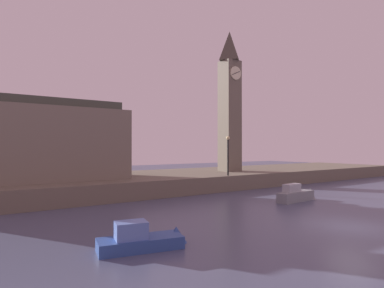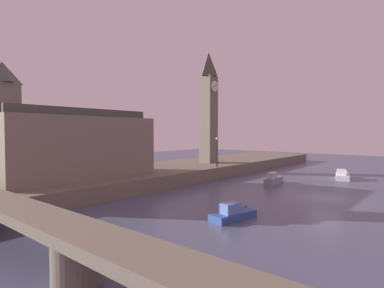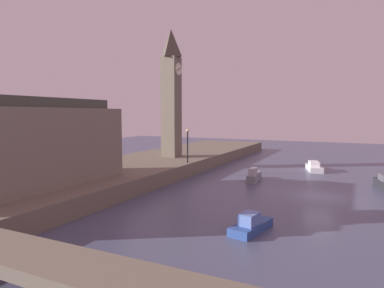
{
  "view_description": "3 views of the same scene",
  "coord_description": "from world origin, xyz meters",
  "px_view_note": "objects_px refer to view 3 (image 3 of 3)",
  "views": [
    {
      "loc": [
        -16.77,
        -9.57,
        4.3
      ],
      "look_at": [
        1.76,
        17.94,
        4.61
      ],
      "focal_mm": 30.05,
      "sensor_mm": 36.0,
      "label": 1
    },
    {
      "loc": [
        -29.13,
        -8.52,
        6.05
      ],
      "look_at": [
        1.01,
        16.54,
        4.53
      ],
      "focal_mm": 28.91,
      "sensor_mm": 36.0,
      "label": 2
    },
    {
      "loc": [
        -30.5,
        -2.67,
        7.09
      ],
      "look_at": [
        3.91,
        14.09,
        3.66
      ],
      "focal_mm": 31.6,
      "sensor_mm": 36.0,
      "label": 3
    }
  ],
  "objects_px": {
    "streetlamp": "(188,142)",
    "boat_tour_blue": "(253,223)",
    "boat_barge_dark": "(384,183)",
    "parliament_hall": "(21,143)",
    "boat_ferry_white": "(315,167)",
    "boat_cruiser_grey": "(255,176)",
    "clock_tower": "(171,92)"
  },
  "relations": [
    {
      "from": "streetlamp",
      "to": "boat_tour_blue",
      "type": "distance_m",
      "value": 18.94
    },
    {
      "from": "boat_barge_dark",
      "to": "boat_tour_blue",
      "type": "height_order",
      "value": "boat_barge_dark"
    },
    {
      "from": "boat_barge_dark",
      "to": "parliament_hall",
      "type": "bearing_deg",
      "value": 127.53
    },
    {
      "from": "boat_ferry_white",
      "to": "parliament_hall",
      "type": "bearing_deg",
      "value": 146.61
    },
    {
      "from": "boat_cruiser_grey",
      "to": "boat_ferry_white",
      "type": "xyz_separation_m",
      "value": [
        9.66,
        -5.04,
        -0.07
      ]
    },
    {
      "from": "boat_barge_dark",
      "to": "boat_ferry_white",
      "type": "xyz_separation_m",
      "value": [
        8.13,
        7.08,
        -0.1
      ]
    },
    {
      "from": "streetlamp",
      "to": "boat_tour_blue",
      "type": "bearing_deg",
      "value": -140.74
    },
    {
      "from": "boat_cruiser_grey",
      "to": "boat_ferry_white",
      "type": "distance_m",
      "value": 10.9
    },
    {
      "from": "boat_tour_blue",
      "to": "streetlamp",
      "type": "bearing_deg",
      "value": 39.26
    },
    {
      "from": "parliament_hall",
      "to": "boat_cruiser_grey",
      "type": "bearing_deg",
      "value": -36.25
    },
    {
      "from": "boat_barge_dark",
      "to": "boat_ferry_white",
      "type": "relative_size",
      "value": 0.71
    },
    {
      "from": "boat_barge_dark",
      "to": "boat_tour_blue",
      "type": "xyz_separation_m",
      "value": [
        -16.59,
        8.05,
        -0.16
      ]
    },
    {
      "from": "boat_cruiser_grey",
      "to": "streetlamp",
      "type": "bearing_deg",
      "value": 94.93
    },
    {
      "from": "streetlamp",
      "to": "boat_cruiser_grey",
      "type": "bearing_deg",
      "value": -85.07
    },
    {
      "from": "clock_tower",
      "to": "boat_cruiser_grey",
      "type": "relative_size",
      "value": 3.81
    },
    {
      "from": "clock_tower",
      "to": "streetlamp",
      "type": "height_order",
      "value": "clock_tower"
    },
    {
      "from": "streetlamp",
      "to": "boat_barge_dark",
      "type": "relative_size",
      "value": 1.01
    },
    {
      "from": "streetlamp",
      "to": "boat_tour_blue",
      "type": "height_order",
      "value": "streetlamp"
    },
    {
      "from": "boat_cruiser_grey",
      "to": "boat_tour_blue",
      "type": "bearing_deg",
      "value": -164.89
    },
    {
      "from": "parliament_hall",
      "to": "boat_cruiser_grey",
      "type": "xyz_separation_m",
      "value": [
        17.83,
        -13.07,
        -4.39
      ]
    },
    {
      "from": "parliament_hall",
      "to": "boat_ferry_white",
      "type": "xyz_separation_m",
      "value": [
        27.49,
        -18.12,
        -4.46
      ]
    },
    {
      "from": "boat_barge_dark",
      "to": "boat_cruiser_grey",
      "type": "xyz_separation_m",
      "value": [
        -1.53,
        12.12,
        -0.03
      ]
    },
    {
      "from": "clock_tower",
      "to": "boat_cruiser_grey",
      "type": "distance_m",
      "value": 15.6
    },
    {
      "from": "clock_tower",
      "to": "boat_ferry_white",
      "type": "height_order",
      "value": "clock_tower"
    },
    {
      "from": "clock_tower",
      "to": "boat_cruiser_grey",
      "type": "xyz_separation_m",
      "value": [
        -3.25,
        -12.0,
        -9.42
      ]
    },
    {
      "from": "streetlamp",
      "to": "boat_tour_blue",
      "type": "xyz_separation_m",
      "value": [
        -14.4,
        -11.77,
        -3.53
      ]
    },
    {
      "from": "clock_tower",
      "to": "parliament_hall",
      "type": "height_order",
      "value": "clock_tower"
    },
    {
      "from": "boat_barge_dark",
      "to": "boat_ferry_white",
      "type": "distance_m",
      "value": 10.78
    },
    {
      "from": "parliament_hall",
      "to": "boat_tour_blue",
      "type": "height_order",
      "value": "parliament_hall"
    },
    {
      "from": "boat_cruiser_grey",
      "to": "boat_tour_blue",
      "type": "distance_m",
      "value": 15.61
    },
    {
      "from": "clock_tower",
      "to": "parliament_hall",
      "type": "distance_m",
      "value": 21.7
    },
    {
      "from": "boat_tour_blue",
      "to": "boat_cruiser_grey",
      "type": "bearing_deg",
      "value": 15.11
    }
  ]
}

